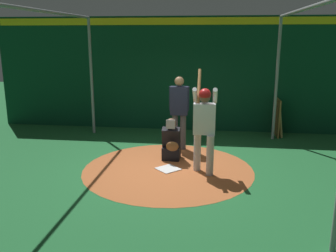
{
  "coord_description": "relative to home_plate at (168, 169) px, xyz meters",
  "views": [
    {
      "loc": [
        7.21,
        0.96,
        2.75
      ],
      "look_at": [
        0.0,
        0.0,
        0.95
      ],
      "focal_mm": 38.84,
      "sensor_mm": 36.0,
      "label": 1
    }
  ],
  "objects": [
    {
      "name": "bat_rack",
      "position": [
        -3.27,
        2.72,
        0.48
      ],
      "size": [
        1.06,
        0.21,
        1.05
      ],
      "color": "olive",
      "rests_on": "ground"
    },
    {
      "name": "back_wall",
      "position": [
        -3.52,
        0.0,
        1.66
      ],
      "size": [
        0.23,
        11.35,
        3.31
      ],
      "color": "#0C3D26",
      "rests_on": "ground"
    },
    {
      "name": "home_plate",
      "position": [
        0.0,
        0.0,
        0.0
      ],
      "size": [
        0.59,
        0.59,
        0.01
      ],
      "primitive_type": "cube",
      "rotation": [
        0.0,
        0.0,
        0.79
      ],
      "color": "white",
      "rests_on": "dirt_circle"
    },
    {
      "name": "dirt_circle",
      "position": [
        0.0,
        0.0,
        -0.01
      ],
      "size": [
        3.61,
        3.61,
        0.01
      ],
      "primitive_type": "cylinder",
      "color": "#B76033",
      "rests_on": "ground"
    },
    {
      "name": "ground_plane",
      "position": [
        0.0,
        0.0,
        -0.01
      ],
      "size": [
        27.35,
        27.35,
        0.0
      ],
      "primitive_type": "plane",
      "color": "#216633"
    },
    {
      "name": "catcher",
      "position": [
        -0.64,
        -0.01,
        0.37
      ],
      "size": [
        0.58,
        0.4,
        0.97
      ],
      "color": "black",
      "rests_on": "ground"
    },
    {
      "name": "umpire",
      "position": [
        -1.48,
        0.08,
        1.01
      ],
      "size": [
        0.23,
        0.49,
        1.81
      ],
      "color": "#4C4C51",
      "rests_on": "ground"
    },
    {
      "name": "cage_frame",
      "position": [
        0.0,
        0.0,
        2.24
      ],
      "size": [
        5.5,
        5.17,
        3.28
      ],
      "color": "gray",
      "rests_on": "ground"
    },
    {
      "name": "batter",
      "position": [
        0.08,
        0.74,
        1.06
      ],
      "size": [
        0.68,
        0.49,
        2.1
      ],
      "color": "#BCBCC0",
      "rests_on": "ground"
    }
  ]
}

